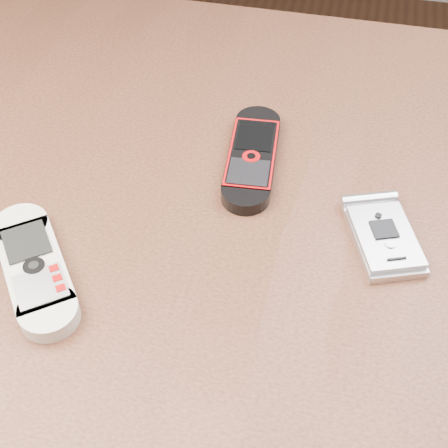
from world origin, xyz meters
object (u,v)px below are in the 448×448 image
table (219,301)px  nokia_black_red (252,156)px  motorola_razr (384,236)px  nokia_white (35,267)px

table → nokia_black_red: nokia_black_red is taller
nokia_black_red → table: bearing=-101.1°
table → motorola_razr: (0.14, 0.02, 0.11)m
table → motorola_razr: motorola_razr is taller
table → nokia_white: 0.20m
table → motorola_razr: size_ratio=12.14×
table → nokia_black_red: size_ratio=7.99×
nokia_black_red → nokia_white: bearing=-134.4°
motorola_razr → nokia_white: bearing=178.8°
nokia_white → motorola_razr: nokia_white is taller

